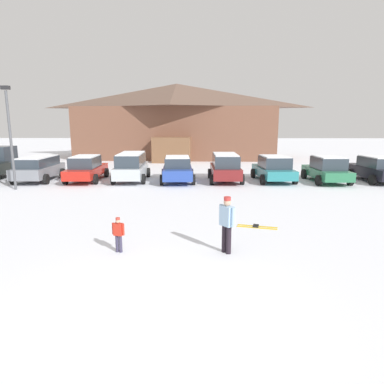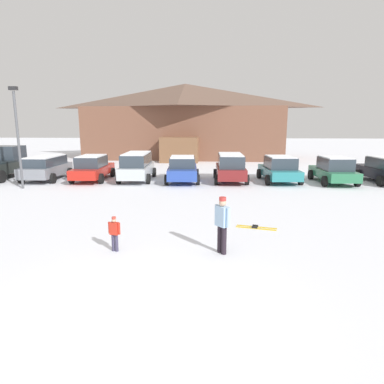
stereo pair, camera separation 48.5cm
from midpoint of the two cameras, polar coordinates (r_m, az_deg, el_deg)
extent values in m
plane|color=white|center=(7.48, -8.00, -18.48)|extent=(160.00, 160.00, 0.00)
cube|color=brown|center=(38.19, -2.90, 9.84)|extent=(20.58, 9.73, 5.33)
pyramid|color=brown|center=(38.28, -2.96, 15.71)|extent=(21.21, 10.35, 2.51)
cube|color=brown|center=(32.90, -3.84, 7.02)|extent=(3.66, 1.93, 2.40)
cube|color=gray|center=(24.59, -24.70, 3.22)|extent=(1.96, 4.37, 0.66)
cube|color=#2D3842|center=(24.44, -24.90, 4.60)|extent=(1.72, 3.33, 0.56)
cube|color=white|center=(24.41, -24.96, 5.32)|extent=(1.60, 3.16, 0.06)
cylinder|color=black|center=(26.26, -25.44, 2.89)|extent=(0.23, 0.64, 0.64)
cylinder|color=black|center=(25.46, -21.31, 2.98)|extent=(0.23, 0.64, 0.64)
cylinder|color=black|center=(23.89, -28.17, 1.90)|extent=(0.23, 0.64, 0.64)
cylinder|color=black|center=(23.00, -23.71, 1.97)|extent=(0.23, 0.64, 0.64)
cube|color=red|center=(23.52, -17.69, 3.31)|extent=(1.85, 4.65, 0.58)
cube|color=#2D3842|center=(23.23, -17.95, 4.78)|extent=(1.58, 2.43, 0.69)
cube|color=white|center=(23.19, -18.01, 5.69)|extent=(1.47, 2.31, 0.06)
cylinder|color=black|center=(25.19, -18.75, 3.07)|extent=(0.24, 0.65, 0.64)
cylinder|color=black|center=(24.68, -14.63, 3.15)|extent=(0.24, 0.65, 0.64)
cylinder|color=black|center=(22.53, -20.96, 2.00)|extent=(0.24, 0.65, 0.64)
cylinder|color=black|center=(21.95, -16.39, 2.06)|extent=(0.24, 0.65, 0.64)
cube|color=#B4BDC3|center=(22.85, -10.62, 3.57)|extent=(1.88, 4.75, 0.70)
cube|color=#2D3842|center=(22.67, -10.73, 5.34)|extent=(1.63, 3.62, 0.74)
cube|color=white|center=(22.63, -10.76, 6.35)|extent=(1.52, 3.44, 0.06)
cylinder|color=black|center=(24.48, -12.18, 3.20)|extent=(0.24, 0.65, 0.64)
cylinder|color=black|center=(24.19, -7.87, 3.25)|extent=(0.24, 0.65, 0.64)
cylinder|color=black|center=(21.66, -13.63, 2.09)|extent=(0.24, 0.65, 0.64)
cylinder|color=black|center=(21.34, -8.77, 2.14)|extent=(0.24, 0.65, 0.64)
cube|color=#2846A2|center=(22.12, -3.06, 3.42)|extent=(2.04, 4.47, 0.64)
cube|color=#2D3842|center=(21.83, -3.08, 4.98)|extent=(1.70, 2.36, 0.62)
cube|color=white|center=(21.79, -3.09, 5.87)|extent=(1.59, 2.24, 0.06)
cylinder|color=black|center=(23.54, -5.37, 3.08)|extent=(0.26, 0.65, 0.64)
cylinder|color=black|center=(23.52, -0.67, 3.13)|extent=(0.26, 0.65, 0.64)
cylinder|color=black|center=(20.86, -5.72, 2.00)|extent=(0.26, 0.65, 0.64)
cylinder|color=black|center=(20.84, -0.43, 2.05)|extent=(0.26, 0.65, 0.64)
cube|color=maroon|center=(22.24, 4.91, 3.47)|extent=(1.79, 4.16, 0.67)
cube|color=#2D3842|center=(22.08, 4.96, 5.26)|extent=(1.57, 3.16, 0.74)
cube|color=white|center=(22.04, 4.98, 6.30)|extent=(1.46, 3.00, 0.06)
cylinder|color=black|center=(23.50, 2.36, 3.11)|extent=(0.23, 0.64, 0.64)
cylinder|color=black|center=(23.65, 6.93, 3.09)|extent=(0.23, 0.64, 0.64)
cylinder|color=black|center=(20.97, 2.61, 2.10)|extent=(0.23, 0.64, 0.64)
cylinder|color=black|center=(21.13, 7.72, 2.08)|extent=(0.23, 0.64, 0.64)
cube|color=teal|center=(22.82, 12.78, 3.31)|extent=(2.14, 4.37, 0.57)
cube|color=#2D3842|center=(22.54, 12.99, 4.85)|extent=(1.79, 2.32, 0.71)
cube|color=white|center=(22.50, 13.03, 5.82)|extent=(1.67, 2.20, 0.06)
cylinder|color=black|center=(23.89, 9.58, 3.10)|extent=(0.26, 0.65, 0.64)
cylinder|color=black|center=(24.39, 14.22, 3.08)|extent=(0.26, 0.65, 0.64)
cylinder|color=black|center=(21.34, 11.06, 2.06)|extent=(0.26, 0.65, 0.64)
cylinder|color=black|center=(21.91, 16.20, 2.05)|extent=(0.26, 0.65, 0.64)
cube|color=#2A724C|center=(23.41, 20.90, 3.02)|extent=(1.91, 4.30, 0.55)
cube|color=#2D3842|center=(23.13, 21.20, 4.51)|extent=(1.64, 2.25, 0.73)
cube|color=white|center=(23.10, 21.27, 5.49)|extent=(1.53, 2.14, 0.06)
cylinder|color=black|center=(24.34, 17.61, 2.87)|extent=(0.24, 0.65, 0.64)
cylinder|color=black|center=(25.02, 21.82, 2.81)|extent=(0.24, 0.65, 0.64)
cylinder|color=black|center=(21.89, 19.74, 1.83)|extent=(0.24, 0.65, 0.64)
cylinder|color=black|center=(22.63, 24.33, 1.78)|extent=(0.24, 0.65, 0.64)
cube|color=black|center=(25.00, 27.70, 3.05)|extent=(2.14, 4.55, 0.64)
cube|color=#2D3842|center=(24.75, 28.09, 4.41)|extent=(1.75, 2.42, 0.62)
cube|color=white|center=(24.71, 28.17, 5.19)|extent=(1.64, 2.29, 0.06)
cylinder|color=black|center=(25.75, 24.23, 2.84)|extent=(0.27, 0.66, 0.64)
cylinder|color=black|center=(26.70, 27.89, 2.79)|extent=(0.27, 0.66, 0.64)
cylinder|color=black|center=(23.39, 27.33, 1.80)|extent=(0.27, 0.66, 0.64)
cylinder|color=black|center=(27.27, -27.26, 3.17)|extent=(0.28, 0.80, 0.80)
cylinder|color=#3A3750|center=(10.39, -13.70, -8.35)|extent=(0.09, 0.09, 0.51)
cylinder|color=#3A3750|center=(10.34, -13.15, -8.43)|extent=(0.09, 0.09, 0.51)
cube|color=red|center=(10.23, -13.54, -6.07)|extent=(0.28, 0.21, 0.36)
cylinder|color=red|center=(10.30, -14.32, -5.92)|extent=(0.07, 0.07, 0.35)
cylinder|color=red|center=(10.15, -12.75, -6.11)|extent=(0.07, 0.07, 0.35)
sphere|color=tan|center=(10.16, -13.60, -4.73)|extent=(0.13, 0.13, 0.13)
cylinder|color=#C13C30|center=(10.14, -13.62, -4.35)|extent=(0.13, 0.13, 0.06)
cylinder|color=black|center=(10.09, 4.04, -7.73)|extent=(0.15, 0.15, 0.82)
cylinder|color=black|center=(9.96, 4.73, -7.99)|extent=(0.15, 0.15, 0.82)
cube|color=#9CC2E5|center=(9.82, 4.44, -4.00)|extent=(0.44, 0.46, 0.58)
cylinder|color=#9CC2E5|center=(10.00, 3.47, -3.61)|extent=(0.11, 0.11, 0.55)
cylinder|color=#9CC2E5|center=(9.63, 5.46, -4.23)|extent=(0.11, 0.11, 0.55)
sphere|color=tan|center=(9.72, 4.48, -1.76)|extent=(0.21, 0.21, 0.21)
cylinder|color=#BB3330|center=(9.70, 4.49, -1.11)|extent=(0.20, 0.20, 0.10)
cube|color=gold|center=(12.75, 9.77, -5.65)|extent=(1.41, 0.46, 0.02)
cube|color=black|center=(12.74, 9.55, -5.46)|extent=(0.21, 0.13, 0.06)
cube|color=gold|center=(12.56, 9.67, -5.91)|extent=(1.41, 0.46, 0.02)
cube|color=black|center=(12.55, 9.44, -5.72)|extent=(0.21, 0.13, 0.06)
cylinder|color=#515459|center=(21.67, -28.52, 7.41)|extent=(0.14, 0.14, 5.43)
cube|color=#232326|center=(21.73, -29.26, 14.94)|extent=(0.44, 0.24, 0.20)
camera|label=1|loc=(0.24, -91.04, -0.21)|focal=32.00mm
camera|label=2|loc=(0.24, 88.96, 0.21)|focal=32.00mm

